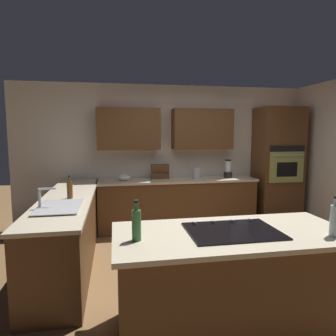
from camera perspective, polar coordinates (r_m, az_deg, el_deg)
The scene contains 18 objects.
ground_plane at distance 4.08m, azimuth 8.46°, elevation -18.42°, with size 14.00×14.00×0.00m, color brown.
wall_back at distance 5.66m, azimuth 1.40°, elevation 3.71°, with size 6.00×0.44×2.60m.
lower_cabinets_back at distance 5.48m, azimuth 1.76°, elevation -6.95°, with size 2.80×0.60×0.86m, color brown.
countertop_back at distance 5.39m, azimuth 1.77°, elevation -2.30°, with size 2.84×0.64×0.04m, color beige.
lower_cabinets_side at distance 4.29m, azimuth -18.28°, elevation -11.23°, with size 0.60×2.90×0.86m, color brown.
countertop_side at distance 4.17m, azimuth -18.51°, elevation -5.34°, with size 0.64×2.94×0.04m, color beige.
island_base at distance 2.82m, azimuth 11.95°, elevation -20.85°, with size 1.93×0.83×0.86m, color brown.
island_top at distance 2.64m, azimuth 12.20°, elevation -12.17°, with size 2.01×0.91×0.04m, color beige.
wall_oven at distance 6.07m, azimuth 20.11°, elevation 0.38°, with size 0.80×0.66×2.20m.
sink_unit at distance 3.55m, azimuth -20.14°, elevation -6.87°, with size 0.46×0.70×0.23m.
cooktop at distance 2.64m, azimuth 12.16°, elevation -11.56°, with size 0.76×0.56×0.03m.
blender at distance 5.62m, azimuth 11.34°, elevation -0.36°, with size 0.15×0.15×0.34m.
mixing_bowl at distance 5.25m, azimuth -8.38°, elevation -1.77°, with size 0.21×0.21×0.12m, color white.
spice_rack at distance 5.40m, azimuth -1.51°, elevation -0.66°, with size 0.32×0.11×0.26m.
kettle at distance 5.44m, azimuth 5.43°, elevation -0.97°, with size 0.15×0.15×0.20m, color #B7BABF.
dish_soap_bottle at distance 3.99m, azimuth -18.19°, elevation -3.87°, with size 0.07×0.07×0.29m.
oil_bottle at distance 2.36m, azimuth -6.02°, elevation -10.55°, with size 0.07×0.07×0.32m.
second_bottle at distance 2.78m, azimuth 29.18°, elevation -8.59°, with size 0.08×0.08×0.33m.
Camera 1 is at (1.21, 3.49, 1.73)m, focal length 32.02 mm.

